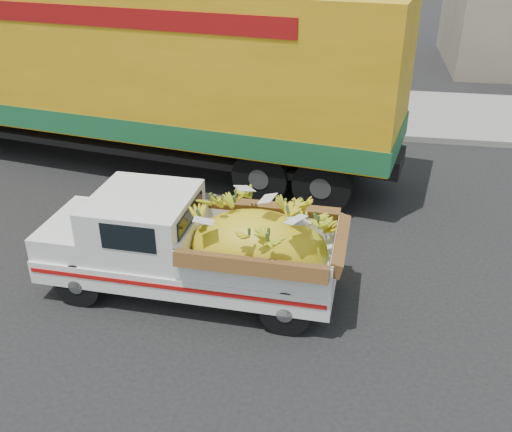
# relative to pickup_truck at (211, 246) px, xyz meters

# --- Properties ---
(ground) EXTENTS (100.00, 100.00, 0.00)m
(ground) POSITION_rel_pickup_truck_xyz_m (-1.94, -0.28, -0.80)
(ground) COLOR black
(ground) RESTS_ON ground
(curb) EXTENTS (60.00, 0.25, 0.15)m
(curb) POSITION_rel_pickup_truck_xyz_m (-1.94, 7.11, -0.73)
(curb) COLOR gray
(curb) RESTS_ON ground
(sidewalk) EXTENTS (60.00, 4.00, 0.14)m
(sidewalk) POSITION_rel_pickup_truck_xyz_m (-1.94, 9.21, -0.73)
(sidewalk) COLOR gray
(sidewalk) RESTS_ON ground
(pickup_truck) EXTENTS (4.32, 1.72, 1.49)m
(pickup_truck) POSITION_rel_pickup_truck_xyz_m (0.00, 0.00, 0.00)
(pickup_truck) COLOR black
(pickup_truck) RESTS_ON ground
(semi_trailer) EXTENTS (12.08, 4.48, 3.80)m
(semi_trailer) POSITION_rel_pickup_truck_xyz_m (-3.05, 4.66, 1.32)
(semi_trailer) COLOR black
(semi_trailer) RESTS_ON ground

